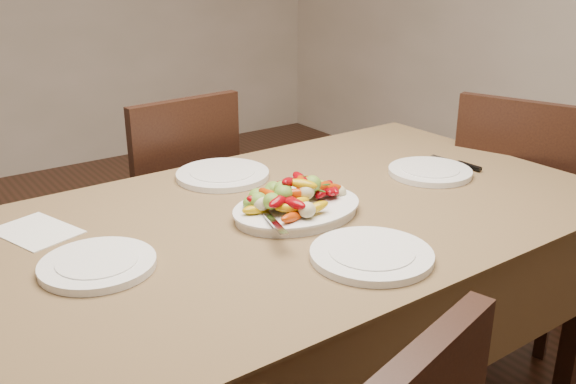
{
  "coord_description": "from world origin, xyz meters",
  "views": [
    {
      "loc": [
        -0.7,
        -1.36,
        1.43
      ],
      "look_at": [
        0.22,
        -0.06,
        0.82
      ],
      "focal_mm": 40.0,
      "sensor_mm": 36.0,
      "label": 1
    }
  ],
  "objects_px": {
    "dining_table": "(288,333)",
    "plate_far": "(223,175)",
    "chair_far": "(165,212)",
    "chair_right": "(521,213)",
    "serving_platter": "(297,211)",
    "plate_left": "(98,265)",
    "plate_right": "(430,172)",
    "plate_near": "(371,255)"
  },
  "relations": [
    {
      "from": "dining_table",
      "to": "plate_far",
      "type": "xyz_separation_m",
      "value": [
        0.0,
        0.35,
        0.39
      ]
    },
    {
      "from": "chair_far",
      "to": "chair_right",
      "type": "xyz_separation_m",
      "value": [
        1.11,
        -0.8,
        0.0
      ]
    },
    {
      "from": "serving_platter",
      "to": "plate_left",
      "type": "distance_m",
      "value": 0.54
    },
    {
      "from": "plate_left",
      "to": "plate_right",
      "type": "height_order",
      "value": "same"
    },
    {
      "from": "dining_table",
      "to": "chair_right",
      "type": "height_order",
      "value": "chair_right"
    },
    {
      "from": "dining_table",
      "to": "chair_right",
      "type": "bearing_deg",
      "value": 1.68
    },
    {
      "from": "plate_right",
      "to": "plate_far",
      "type": "bearing_deg",
      "value": 147.04
    },
    {
      "from": "chair_right",
      "to": "plate_near",
      "type": "relative_size",
      "value": 3.34
    },
    {
      "from": "serving_platter",
      "to": "dining_table",
      "type": "bearing_deg",
      "value": 118.57
    },
    {
      "from": "plate_left",
      "to": "plate_far",
      "type": "bearing_deg",
      "value": 34.41
    },
    {
      "from": "chair_far",
      "to": "serving_platter",
      "type": "relative_size",
      "value": 2.69
    },
    {
      "from": "plate_far",
      "to": "plate_left",
      "type": "bearing_deg",
      "value": -145.59
    },
    {
      "from": "chair_right",
      "to": "plate_left",
      "type": "xyz_separation_m",
      "value": [
        -1.65,
        -0.04,
        0.29
      ]
    },
    {
      "from": "serving_platter",
      "to": "plate_right",
      "type": "bearing_deg",
      "value": 2.23
    },
    {
      "from": "plate_right",
      "to": "dining_table",
      "type": "bearing_deg",
      "value": 179.73
    },
    {
      "from": "chair_far",
      "to": "serving_platter",
      "type": "bearing_deg",
      "value": 86.04
    },
    {
      "from": "chair_right",
      "to": "serving_platter",
      "type": "relative_size",
      "value": 2.69
    },
    {
      "from": "chair_right",
      "to": "plate_near",
      "type": "xyz_separation_m",
      "value": [
        -1.12,
        -0.36,
        0.29
      ]
    },
    {
      "from": "dining_table",
      "to": "plate_right",
      "type": "relative_size",
      "value": 7.08
    },
    {
      "from": "chair_right",
      "to": "plate_far",
      "type": "bearing_deg",
      "value": 54.64
    },
    {
      "from": "dining_table",
      "to": "plate_far",
      "type": "bearing_deg",
      "value": 89.84
    },
    {
      "from": "chair_far",
      "to": "chair_right",
      "type": "bearing_deg",
      "value": 140.18
    },
    {
      "from": "plate_near",
      "to": "chair_far",
      "type": "bearing_deg",
      "value": 89.45
    },
    {
      "from": "serving_platter",
      "to": "plate_left",
      "type": "relative_size",
      "value": 1.36
    },
    {
      "from": "chair_right",
      "to": "serving_platter",
      "type": "distance_m",
      "value": 1.15
    },
    {
      "from": "dining_table",
      "to": "plate_far",
      "type": "relative_size",
      "value": 6.39
    },
    {
      "from": "serving_platter",
      "to": "plate_far",
      "type": "distance_m",
      "value": 0.38
    },
    {
      "from": "plate_left",
      "to": "serving_platter",
      "type": "bearing_deg",
      "value": -1.27
    },
    {
      "from": "chair_far",
      "to": "plate_left",
      "type": "distance_m",
      "value": 1.05
    },
    {
      "from": "dining_table",
      "to": "serving_platter",
      "type": "bearing_deg",
      "value": -61.43
    },
    {
      "from": "chair_right",
      "to": "plate_near",
      "type": "height_order",
      "value": "chair_right"
    },
    {
      "from": "plate_left",
      "to": "plate_right",
      "type": "relative_size",
      "value": 1.0
    },
    {
      "from": "chair_far",
      "to": "plate_right",
      "type": "bearing_deg",
      "value": 118.64
    },
    {
      "from": "dining_table",
      "to": "chair_far",
      "type": "bearing_deg",
      "value": 89.18
    },
    {
      "from": "serving_platter",
      "to": "plate_right",
      "type": "height_order",
      "value": "serving_platter"
    },
    {
      "from": "plate_far",
      "to": "serving_platter",
      "type": "bearing_deg",
      "value": -88.21
    },
    {
      "from": "plate_right",
      "to": "plate_near",
      "type": "relative_size",
      "value": 0.91
    },
    {
      "from": "plate_right",
      "to": "plate_far",
      "type": "height_order",
      "value": "same"
    },
    {
      "from": "serving_platter",
      "to": "plate_near",
      "type": "bearing_deg",
      "value": -92.22
    },
    {
      "from": "plate_left",
      "to": "chair_far",
      "type": "bearing_deg",
      "value": 57.35
    },
    {
      "from": "serving_platter",
      "to": "plate_near",
      "type": "distance_m",
      "value": 0.31
    },
    {
      "from": "dining_table",
      "to": "chair_right",
      "type": "xyz_separation_m",
      "value": [
        1.12,
        0.03,
        0.1
      ]
    }
  ]
}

